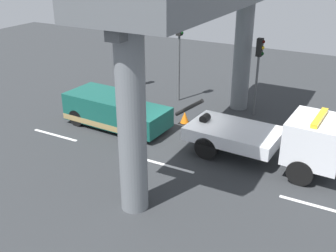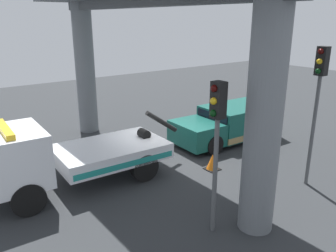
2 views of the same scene
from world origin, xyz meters
The scene contains 11 objects.
ground_plane centered at (0.00, 0.00, -0.05)m, with size 60.00×40.00×0.10m, color #2D3033.
lane_stripe_west centered at (-6.00, -2.29, 0.00)m, with size 2.60×0.16×0.01m, color silver.
lane_stripe_mid centered at (0.00, -2.29, 0.00)m, with size 2.60×0.16×0.01m, color silver.
lane_stripe_east centered at (6.00, -2.29, 0.00)m, with size 2.60×0.16×0.01m, color silver.
tow_truck_white centered at (3.97, -0.04, 1.20)m, with size 7.30×2.67×2.46m.
towed_van_green centered at (-4.24, 0.00, 0.78)m, with size 5.29×2.42×1.58m.
overpass_structure centered at (0.46, 0.00, 6.09)m, with size 3.60×12.61×7.29m.
traffic_light_near centered at (-6.98, 4.73, 3.05)m, with size 0.39×0.32×4.18m.
traffic_light_far centered at (-2.98, 4.73, 3.38)m, with size 0.39×0.32×4.66m.
traffic_light_mid centered at (1.52, 4.73, 2.97)m, with size 0.39×0.32×4.06m.
traffic_cone_orange centered at (-1.22, 1.93, 0.29)m, with size 0.51×0.51×0.61m.
Camera 1 is at (7.00, -14.95, 8.25)m, focal length 43.14 mm.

